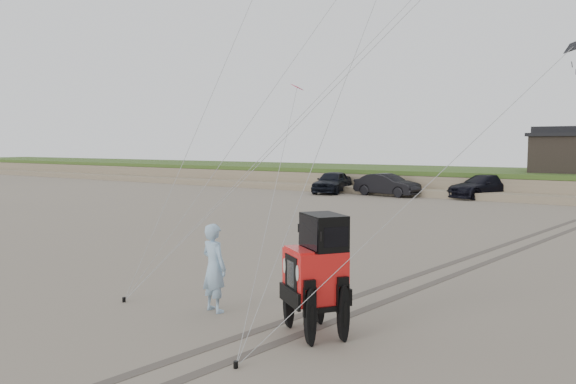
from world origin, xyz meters
name	(u,v)px	position (x,y,z in m)	size (l,w,h in m)	color
ground	(220,333)	(0.00, 0.00, 0.00)	(160.00, 160.00, 0.00)	#6B6054
dune_ridge	(549,184)	(0.00, 37.50, 0.82)	(160.00, 14.25, 1.73)	#7A6B54
truck_a	(332,182)	(-14.15, 29.53, 0.86)	(2.02, 5.03, 1.71)	black
truck_b	(387,185)	(-9.60, 29.64, 0.81)	(1.71, 4.91, 1.62)	black
truck_c	(484,186)	(-3.28, 31.87, 0.83)	(2.33, 5.72, 1.66)	black
jeep	(315,287)	(1.62, 0.99, 0.96)	(2.22, 5.15, 1.92)	red
man	(214,268)	(-1.06, 1.04, 1.00)	(0.73, 0.48, 2.00)	#88B6D2
stake_main	(124,300)	(-3.35, 0.38, 0.06)	(0.08, 0.08, 0.12)	black
stake_aux	(236,365)	(1.40, -1.21, 0.06)	(0.08, 0.08, 0.12)	black
tire_tracks	(448,271)	(2.00, 8.00, 0.00)	(5.22, 29.74, 0.01)	#4C443D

